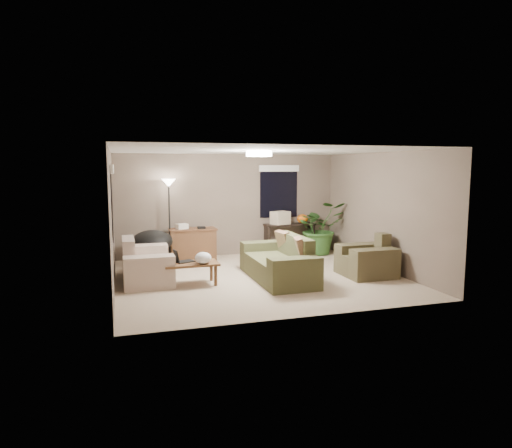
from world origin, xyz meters
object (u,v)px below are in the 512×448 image
object	(u,v)px
coffee_table	(191,266)
desk	(193,244)
armchair	(367,261)
floor_lamp	(169,193)
console_table	(289,236)
main_sofa	(280,264)
houseplant	(320,233)
cat_scratching_post	(366,260)
papasan_chair	(152,245)
loveseat	(145,266)

from	to	relation	value
coffee_table	desk	bearing A→B (deg)	80.16
armchair	floor_lamp	bearing A→B (deg)	144.05
armchair	desk	xyz separation A→B (m)	(-3.12, 2.59, 0.08)
armchair	console_table	bearing A→B (deg)	102.77
main_sofa	console_table	size ratio (longest dim) A/B	1.69
desk	houseplant	world-z (taller)	houseplant
cat_scratching_post	armchair	bearing A→B (deg)	-118.27
armchair	houseplant	size ratio (longest dim) A/B	0.75
main_sofa	floor_lamp	xyz separation A→B (m)	(-1.87, 2.38, 1.30)
main_sofa	houseplant	bearing A→B (deg)	49.24
armchair	console_table	xyz separation A→B (m)	(-0.62, 2.75, 0.14)
coffee_table	desk	distance (m)	2.32
floor_lamp	papasan_chair	bearing A→B (deg)	-135.25
console_table	papasan_chair	xyz separation A→B (m)	(-3.46, -0.53, 0.03)
coffee_table	cat_scratching_post	bearing A→B (deg)	2.91
loveseat	armchair	size ratio (longest dim) A/B	1.60
armchair	loveseat	bearing A→B (deg)	168.83
desk	houseplant	distance (m)	3.20
main_sofa	desk	size ratio (longest dim) A/B	2.00
houseplant	loveseat	bearing A→B (deg)	-160.50
floor_lamp	main_sofa	bearing A→B (deg)	-51.92
floor_lamp	houseplant	distance (m)	3.87
coffee_table	loveseat	bearing A→B (deg)	145.38
desk	console_table	size ratio (longest dim) A/B	0.85
floor_lamp	coffee_table	bearing A→B (deg)	-86.82
console_table	papasan_chair	distance (m)	3.50
cat_scratching_post	papasan_chair	bearing A→B (deg)	158.37
main_sofa	cat_scratching_post	bearing A→B (deg)	6.43
main_sofa	cat_scratching_post	size ratio (longest dim) A/B	4.40
houseplant	armchair	bearing A→B (deg)	-91.57
loveseat	houseplant	xyz separation A→B (m)	(4.38, 1.55, 0.22)
loveseat	console_table	world-z (taller)	loveseat
console_table	houseplant	distance (m)	0.77
armchair	papasan_chair	distance (m)	4.65
coffee_table	floor_lamp	size ratio (longest dim) A/B	0.52
desk	cat_scratching_post	bearing A→B (deg)	-31.78
main_sofa	papasan_chair	world-z (taller)	main_sofa
console_table	houseplant	world-z (taller)	houseplant
papasan_chair	houseplant	world-z (taller)	houseplant
desk	papasan_chair	bearing A→B (deg)	-158.68
houseplant	cat_scratching_post	distance (m)	1.95
armchair	main_sofa	bearing A→B (deg)	171.62
armchair	floor_lamp	xyz separation A→B (m)	(-3.65, 2.64, 1.30)
papasan_chair	cat_scratching_post	xyz separation A→B (m)	(4.35, -1.72, -0.25)
desk	floor_lamp	world-z (taller)	floor_lamp
loveseat	houseplant	size ratio (longest dim) A/B	1.20
loveseat	console_table	xyz separation A→B (m)	(3.69, 1.89, 0.14)
loveseat	cat_scratching_post	distance (m)	4.60
loveseat	papasan_chair	world-z (taller)	loveseat
console_table	floor_lamp	distance (m)	3.24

